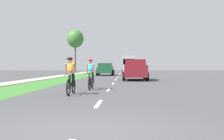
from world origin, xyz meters
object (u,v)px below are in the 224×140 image
Objects in this scene: sedan_white at (128,69)px; pickup_dark_green at (105,69)px; bus_silver at (128,63)px; cyclist_trailing at (91,74)px; cyclist_lead at (71,75)px; street_tree_far at (75,39)px; suv_maroon at (135,69)px.

pickup_dark_green is at bearing -103.91° from sedan_white.
bus_silver is (0.24, 12.07, 1.21)m from sedan_white.
cyclist_lead is at bearing -101.16° from cyclist_trailing.
cyclist_lead is 0.22× the size of street_tree_far.
cyclist_trailing is 0.15× the size of bus_silver.
suv_maroon is at bearing -67.35° from street_tree_far.
suv_maroon is (2.63, 9.69, 0.14)m from cyclist_trailing.
cyclist_lead and cyclist_trailing have the same top height.
bus_silver is (2.49, 46.67, 1.17)m from cyclist_trailing.
street_tree_far is (-9.24, -1.84, 5.30)m from sedan_white.
bus_silver reaches higher than cyclist_lead.
bus_silver is at bearing 86.51° from cyclist_lead.
cyclist_trailing is 0.22× the size of street_tree_far.
bus_silver is (3.00, 49.25, 1.17)m from cyclist_lead.
sedan_white is (2.25, 34.60, -0.04)m from cyclist_trailing.
cyclist_lead is 12.66m from suv_maroon.
suv_maroon is at bearing 74.80° from cyclist_trailing.
cyclist_trailing is 0.40× the size of sedan_white.
sedan_white is (2.76, 37.18, -0.04)m from cyclist_lead.
street_tree_far reaches higher than sedan_white.
cyclist_trailing is at bearing 78.84° from cyclist_lead.
cyclist_trailing is 22.03m from pickup_dark_green.
sedan_white is 0.56× the size of street_tree_far.
cyclist_trailing is (0.51, 2.58, 0.00)m from cyclist_lead.
pickup_dark_green is at bearing 90.84° from cyclist_lead.
street_tree_far is (-9.48, -13.91, 4.09)m from bus_silver.
pickup_dark_green reaches higher than cyclist_lead.
cyclist_lead is 0.15× the size of bus_silver.
bus_silver is 1.50× the size of street_tree_far.
cyclist_lead is 2.62m from cyclist_trailing.
pickup_dark_green is at bearing -60.33° from street_tree_far.
bus_silver reaches higher than sedan_white.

